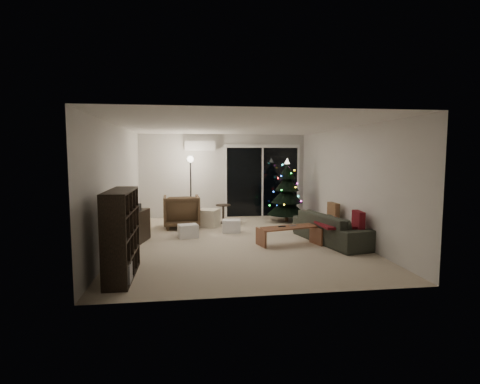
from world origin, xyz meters
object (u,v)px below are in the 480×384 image
Objects in this scene: media_cabinet at (132,228)px; sofa at (334,228)px; armchair at (182,211)px; bookshelf at (110,234)px; coffee_table at (289,236)px; christmas_tree at (287,190)px.

sofa is (4.30, -0.46, -0.03)m from media_cabinet.
armchair is at bearing 45.05° from sofa.
coffee_table is at bearing 41.68° from bookshelf.
coffee_table is (2.25, -2.26, -0.23)m from armchair.
coffee_table is (-1.04, -0.14, -0.12)m from sofa.
coffee_table is at bearing 132.53° from armchair.
media_cabinet is 0.51× the size of sofa.
bookshelf reaches higher than media_cabinet.
media_cabinet is at bearing -151.68° from christmas_tree.
christmas_tree is (-0.35, 2.59, 0.58)m from sofa.
bookshelf reaches higher than armchair.
bookshelf is 3.68m from coffee_table.
coffee_table is (3.26, -0.61, -0.15)m from media_cabinet.
armchair is 0.44× the size of sofa.
bookshelf is 0.63× the size of sofa.
coffee_table is at bearing 2.77° from media_cabinet.
armchair is at bearing -170.86° from christmas_tree.
armchair is at bearing 90.50° from bookshelf.
bookshelf reaches higher than coffee_table.
christmas_tree reaches higher than coffee_table.
bookshelf is at bearing -76.70° from media_cabinet.
armchair is (1.01, 1.66, 0.08)m from media_cabinet.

